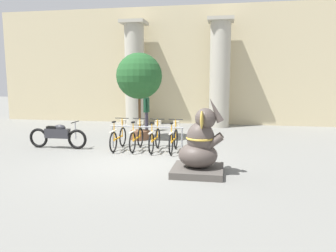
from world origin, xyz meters
The scene contains 13 objects.
ground_plane centered at (0.00, 0.00, 0.00)m, with size 60.00×60.00×0.00m, color slate.
building_facade centered at (0.00, 8.60, 3.00)m, with size 20.00×0.20×6.00m.
column_left centered at (-2.12, 7.60, 2.62)m, with size 1.22×1.22×5.16m.
column_right centered at (2.12, 7.60, 2.62)m, with size 1.22×1.22×5.16m.
bike_rack centered at (-0.10, 1.95, 0.57)m, with size 2.47×0.05×0.77m.
bicycle_0 centered at (-1.03, 1.81, 0.40)m, with size 0.48×1.62×1.00m.
bicycle_1 centered at (-0.41, 1.85, 0.40)m, with size 0.48×1.62×1.00m.
bicycle_2 centered at (0.21, 1.80, 0.40)m, with size 0.48×1.62×1.00m.
bicycle_3 centered at (0.84, 1.80, 0.40)m, with size 0.48×1.62×1.00m.
elephant_statue centered at (1.89, -0.61, 0.65)m, with size 1.25×1.25×1.92m.
motorcycle centered at (-3.08, 1.54, 0.45)m, with size 2.08×0.55×0.93m.
person_pedestrian centered at (-1.02, 5.59, 1.07)m, with size 0.23×0.47×1.77m.
potted_tree centered at (-0.80, 3.64, 2.36)m, with size 1.74×1.74×3.31m.
Camera 1 is at (2.53, -8.49, 2.34)m, focal length 35.00 mm.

